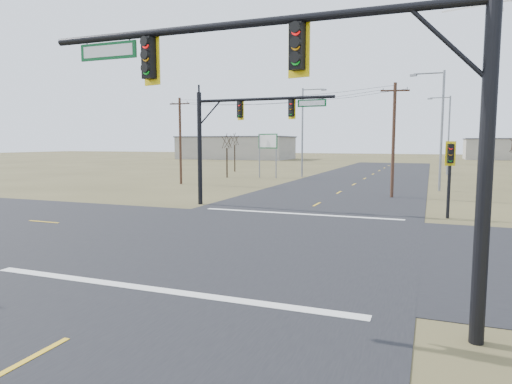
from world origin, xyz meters
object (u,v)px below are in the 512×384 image
(streetlight_c, at_px, (304,127))
(mast_arm_far, at_px, (238,124))
(bare_tree_a, at_px, (227,141))
(pedestal_signal_ne, at_px, (450,162))
(utility_pole_near, at_px, (393,138))
(bare_tree_b, at_px, (235,139))
(highway_sign, at_px, (268,146))
(streetlight_b, at_px, (447,131))
(utility_pole_far, at_px, (180,139))
(streetlight_a, at_px, (439,124))
(mast_arm_near, at_px, (315,85))

(streetlight_c, bearing_deg, mast_arm_far, -67.22)
(streetlight_c, height_order, bare_tree_a, streetlight_c)
(mast_arm_far, xyz_separation_m, bare_tree_a, (-11.16, 22.51, -1.02))
(pedestal_signal_ne, relative_size, utility_pole_near, 0.50)
(bare_tree_b, bearing_deg, highway_sign, -48.18)
(pedestal_signal_ne, bearing_deg, bare_tree_b, 121.11)
(mast_arm_far, distance_m, streetlight_b, 39.56)
(utility_pole_far, height_order, streetlight_b, streetlight_b)
(highway_sign, bearing_deg, streetlight_a, -6.25)
(utility_pole_far, bearing_deg, streetlight_b, 43.38)
(highway_sign, relative_size, bare_tree_a, 0.94)
(bare_tree_a, bearing_deg, streetlight_a, -17.10)
(mast_arm_far, relative_size, pedestal_signal_ne, 2.16)
(streetlight_c, relative_size, bare_tree_a, 1.92)
(mast_arm_near, xyz_separation_m, utility_pole_far, (-21.33, 30.29, -0.99))
(mast_arm_far, height_order, streetlight_c, streetlight_c)
(pedestal_signal_ne, distance_m, bare_tree_a, 33.27)
(utility_pole_far, distance_m, bare_tree_a, 9.64)
(streetlight_b, bearing_deg, utility_pole_far, -113.57)
(mast_arm_near, distance_m, bare_tree_b, 56.17)
(pedestal_signal_ne, relative_size, streetlight_c, 0.40)
(streetlight_a, xyz_separation_m, streetlight_c, (-15.19, 11.62, 0.22))
(highway_sign, bearing_deg, mast_arm_near, -50.88)
(utility_pole_far, bearing_deg, bare_tree_a, 85.43)
(streetlight_b, relative_size, bare_tree_a, 1.83)
(highway_sign, distance_m, bare_tree_b, 12.75)
(utility_pole_near, relative_size, highway_sign, 1.66)
(highway_sign, bearing_deg, streetlight_c, 58.29)
(highway_sign, distance_m, bare_tree_a, 5.00)
(pedestal_signal_ne, bearing_deg, utility_pole_far, 143.41)
(bare_tree_b, bearing_deg, mast_arm_near, -64.42)
(streetlight_a, bearing_deg, streetlight_c, 164.36)
(mast_arm_near, bearing_deg, pedestal_signal_ne, 91.32)
(utility_pole_near, height_order, streetlight_c, streetlight_c)
(utility_pole_near, height_order, utility_pole_far, utility_pole_near)
(utility_pole_near, relative_size, utility_pole_far, 1.00)
(streetlight_b, height_order, bare_tree_a, streetlight_b)
(streetlight_a, height_order, streetlight_c, streetlight_c)
(mast_arm_far, distance_m, streetlight_a, 19.69)
(streetlight_c, bearing_deg, streetlight_a, -20.44)
(pedestal_signal_ne, xyz_separation_m, utility_pole_near, (-3.73, 9.15, 1.39))
(mast_arm_near, bearing_deg, bare_tree_a, 130.26)
(utility_pole_near, bearing_deg, highway_sign, 135.88)
(mast_arm_near, bearing_deg, highway_sign, 123.95)
(mast_arm_near, bearing_deg, streetlight_c, 118.33)
(utility_pole_near, distance_m, bare_tree_b, 34.35)
(mast_arm_far, bearing_deg, utility_pole_near, 65.78)
(streetlight_b, bearing_deg, mast_arm_far, -87.21)
(streetlight_c, bearing_deg, bare_tree_a, -135.70)
(bare_tree_a, xyz_separation_m, bare_tree_b, (-3.69, 10.76, 0.33))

